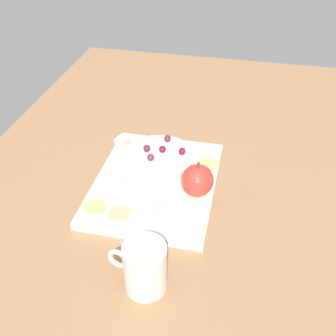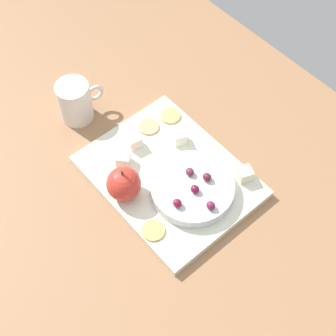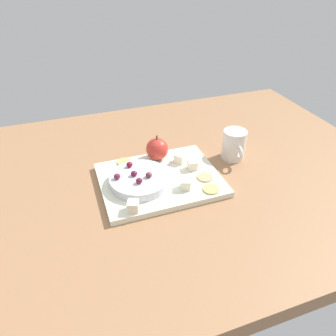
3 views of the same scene
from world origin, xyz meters
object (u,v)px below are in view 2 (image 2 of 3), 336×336
cracker_0 (170,116)px  cracker_2 (153,231)px  cheese_cube_3 (134,141)px  grape_4 (177,203)px  apple_whole (124,184)px  serving_dish (192,188)px  grape_0 (211,206)px  cheese_cube_0 (123,159)px  grape_2 (207,177)px  grape_1 (190,172)px  grape_3 (195,189)px  cup (75,101)px  cheese_cube_1 (179,137)px  platter (169,176)px  cracker_1 (149,127)px  cheese_cube_2 (245,174)px

cracker_0 → cracker_2: 27.13cm
cheese_cube_3 → cracker_0: (0.90, -10.53, -1.12)cm
grape_4 → apple_whole: bearing=27.4°
serving_dish → grape_0: 6.10cm
cheese_cube_0 → grape_2: (-14.58, -8.82, 1.79)cm
apple_whole → grape_0: apple_whole is taller
cracker_0 → grape_1: size_ratio=2.50×
grape_3 → cup: bearing=7.9°
cracker_0 → grape_4: 23.08cm
cheese_cube_1 → grape_3: (-11.97, 6.64, 1.76)cm
platter → cracker_0: (10.85, -9.68, 1.04)cm
cheese_cube_0 → cracker_1: (3.68, -9.52, -1.12)cm
cheese_cube_3 → cracker_2: 19.90cm
cheese_cube_2 → grape_3: 10.95cm
platter → cheese_cube_2: 14.80cm
cracker_1 → grape_2: 18.50cm
cheese_cube_2 → cracker_0: bearing=2.3°
grape_2 → grape_4: (-0.59, 7.95, 0.00)cm
cheese_cube_3 → grape_4: bearing=168.7°
cheese_cube_3 → grape_0: bearing=-177.8°
cheese_cube_2 → cracker_1: size_ratio=0.61×
cheese_cube_2 → cracker_2: bearing=82.8°
cheese_cube_3 → grape_1: bearing=-168.1°
grape_3 → platter: bearing=1.2°
cheese_cube_0 → platter: bearing=-146.8°
cracker_0 → cup: bearing=44.6°
grape_1 → cup: (28.71, 6.35, -0.13)cm
grape_2 → cup: 32.73cm
cracker_0 → cheese_cube_1: bearing=154.5°
cheese_cube_1 → grape_2: size_ratio=1.52×
cheese_cube_3 → grape_3: size_ratio=1.52×
cracker_0 → grape_2: 18.78cm
cracker_0 → serving_dish: bearing=152.0°
cheese_cube_0 → cracker_0: bearing=-78.7°
grape_4 → cup: (32.33, 0.04, -0.18)cm
grape_3 → grape_4: same height
grape_1 → grape_2: 3.45cm
cracker_0 → cracker_2: bearing=132.7°
serving_dish → grape_2: bearing=-105.6°
cracker_1 → cheese_cube_1: bearing=-160.1°
platter → serving_dish: serving_dish is taller
apple_whole → cheese_cube_0: size_ratio=2.50×
cheese_cube_1 → platter: bearing=125.2°
cheese_cube_0 → cracker_0: (2.97, -14.84, -1.12)cm
platter → grape_4: 9.33cm
cheese_cube_2 → grape_2: size_ratio=1.52×
cracker_1 → cup: cup is taller
platter → grape_2: grape_2 is taller
cheese_cube_1 → cup: bearing=28.8°
serving_dish → grape_4: size_ratio=9.27×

